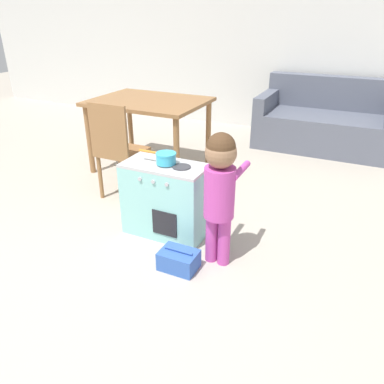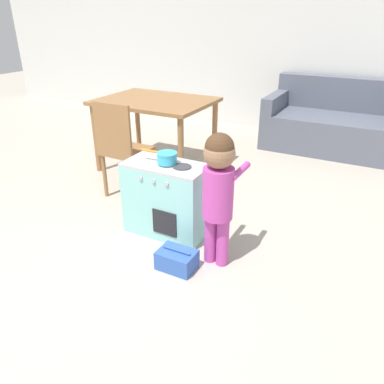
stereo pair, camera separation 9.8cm
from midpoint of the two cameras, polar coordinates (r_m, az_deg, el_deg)
name	(u,v)px [view 2 (the right image)]	position (r m, az deg, el deg)	size (l,w,h in m)	color
ground_plane	(67,283)	(2.54, -17.42, -13.17)	(16.00, 16.00, 0.00)	#B2A899
wall_back	(273,32)	(5.51, 12.85, 22.68)	(10.00, 0.06, 2.60)	silver
play_kitchen	(167,199)	(2.80, -2.88, -1.06)	(0.61, 0.33, 0.57)	#8CD1CC
toy_pot	(167,157)	(2.66, -2.82, 5.32)	(0.29, 0.15, 0.08)	#38B2D6
child_figure	(219,183)	(2.32, 5.29, 1.32)	(0.22, 0.36, 0.91)	#BC429E
toy_basket	(177,260)	(2.52, -1.18, -10.27)	(0.25, 0.18, 0.15)	#335BB2
dining_table	(155,109)	(3.94, -4.88, 12.52)	(1.13, 0.86, 0.74)	olive
dining_chair_near	(122,148)	(3.35, -9.78, 6.64)	(0.37, 0.37, 0.88)	olive
couch	(334,124)	(5.00, 21.34, 9.60)	(1.58, 0.90, 0.82)	#565B6B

